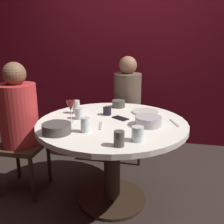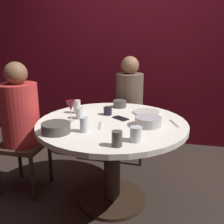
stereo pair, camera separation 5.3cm
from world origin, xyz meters
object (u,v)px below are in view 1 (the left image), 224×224
(seated_diner_back, at_px, (127,98))
(bowl_small_white, at_px, (119,104))
(bowl_serving_large, at_px, (148,121))
(cup_by_right_diner, at_px, (85,125))
(cup_near_candle, at_px, (79,113))
(cup_center_front, at_px, (76,107))
(cup_far_edge, at_px, (119,139))
(cup_by_left_diner, at_px, (137,134))
(seated_diner_left, at_px, (19,115))
(dining_table, at_px, (112,141))
(dinner_plate, at_px, (145,112))
(bowl_salad_center, at_px, (57,128))
(cell_phone, at_px, (120,118))
(candle_holder, at_px, (107,111))
(wine_glass, at_px, (71,107))

(seated_diner_back, distance_m, bowl_small_white, 0.42)
(bowl_serving_large, xyz_separation_m, bowl_small_white, (-0.32, 0.48, -0.00))
(cup_by_right_diner, bearing_deg, cup_near_candle, 116.30)
(cup_center_front, relative_size, cup_far_edge, 1.19)
(cup_by_left_diner, xyz_separation_m, cup_by_right_diner, (-0.39, 0.09, 0.00))
(seated_diner_left, bearing_deg, bowl_serving_large, -2.07)
(dining_table, relative_size, bowl_small_white, 9.64)
(bowl_small_white, distance_m, cup_by_right_diner, 0.73)
(dinner_plate, bearing_deg, cup_center_front, -166.48)
(cup_near_candle, bearing_deg, bowl_serving_large, -5.44)
(bowl_salad_center, height_order, bowl_small_white, bowl_salad_center)
(bowl_small_white, bearing_deg, bowl_salad_center, -111.71)
(cell_phone, relative_size, bowl_small_white, 1.10)
(bowl_serving_large, bearing_deg, cup_by_right_diner, -151.93)
(dining_table, relative_size, dinner_plate, 5.10)
(dinner_plate, xyz_separation_m, cup_near_candle, (-0.53, -0.29, 0.04))
(seated_diner_back, xyz_separation_m, candle_holder, (-0.08, -0.69, 0.04))
(bowl_salad_center, bearing_deg, cell_phone, 47.19)
(wine_glass, height_order, cup_by_left_diner, wine_glass)
(seated_diner_left, xyz_separation_m, bowl_serving_large, (1.14, -0.04, 0.04))
(wine_glass, relative_size, cup_by_right_diner, 1.64)
(seated_diner_left, xyz_separation_m, cup_by_left_diner, (1.09, -0.36, 0.05))
(cell_phone, relative_size, cup_far_edge, 1.40)
(dinner_plate, xyz_separation_m, bowl_small_white, (-0.27, 0.14, 0.03))
(seated_diner_back, xyz_separation_m, cup_far_edge, (0.14, -1.33, 0.05))
(dining_table, xyz_separation_m, bowl_serving_large, (0.30, -0.04, 0.21))
(candle_holder, height_order, cup_near_candle, cup_near_candle)
(bowl_salad_center, distance_m, cup_far_edge, 0.50)
(candle_holder, xyz_separation_m, wine_glass, (-0.24, -0.25, 0.09))
(dining_table, distance_m, bowl_small_white, 0.49)
(dining_table, bearing_deg, candle_holder, 114.74)
(cup_near_candle, bearing_deg, cup_by_right_diner, -63.70)
(dining_table, bearing_deg, seated_diner_left, 180.00)
(bowl_small_white, xyz_separation_m, cup_by_left_diner, (0.27, -0.81, 0.02))
(dining_table, relative_size, seated_diner_back, 1.02)
(cup_far_edge, bearing_deg, cup_center_front, 128.52)
(cell_phone, height_order, bowl_salad_center, bowl_salad_center)
(seated_diner_left, relative_size, bowl_salad_center, 5.78)
(dinner_plate, height_order, bowl_small_white, bowl_small_white)
(seated_diner_back, bearing_deg, cup_by_right_diner, -7.08)
(bowl_serving_large, relative_size, cup_center_front, 1.74)
(bowl_salad_center, bearing_deg, cup_by_left_diner, -2.83)
(bowl_serving_large, relative_size, cup_by_right_diner, 1.93)
(bowl_small_white, bearing_deg, cup_by_left_diner, -71.39)
(dining_table, bearing_deg, cup_by_left_diner, -55.96)
(dining_table, height_order, dinner_plate, dinner_plate)
(bowl_salad_center, height_order, cup_near_candle, cup_near_candle)
(cup_by_right_diner, xyz_separation_m, cup_far_edge, (0.28, -0.20, -0.00))
(candle_holder, bearing_deg, wine_glass, -133.50)
(seated_diner_left, relative_size, bowl_small_white, 9.49)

